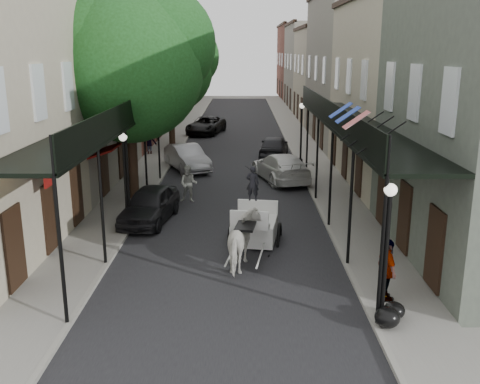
{
  "coord_description": "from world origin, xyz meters",
  "views": [
    {
      "loc": [
        0.54,
        -14.45,
        6.92
      ],
      "look_at": [
        0.43,
        5.55,
        1.6
      ],
      "focal_mm": 40.0,
      "sensor_mm": 36.0,
      "label": 1
    }
  ],
  "objects_px": {
    "pedestrian_sidewalk_right": "(387,270)",
    "car_right_far": "(274,146)",
    "car_left_near": "(150,205)",
    "horse": "(245,241)",
    "lamppost_right_near": "(386,253)",
    "lamppost_left": "(125,178)",
    "pedestrian_walking": "(189,184)",
    "pedestrian_sidewalk_left": "(149,142)",
    "tree_near": "(137,60)",
    "car_right_near": "(281,167)",
    "car_left_far": "(206,125)",
    "car_left_mid": "(187,158)",
    "lamppost_right_far": "(301,133)",
    "tree_far": "(175,66)",
    "carriage": "(256,208)"
  },
  "relations": [
    {
      "from": "pedestrian_walking",
      "to": "lamppost_right_far",
      "type": "bearing_deg",
      "value": 59.43
    },
    {
      "from": "pedestrian_sidewalk_left",
      "to": "car_left_mid",
      "type": "xyz_separation_m",
      "value": [
        3.02,
        -4.56,
        -0.18
      ]
    },
    {
      "from": "tree_near",
      "to": "car_left_far",
      "type": "distance_m",
      "value": 21.53
    },
    {
      "from": "tree_far",
      "to": "lamppost_right_near",
      "type": "xyz_separation_m",
      "value": [
        8.35,
        -26.18,
        -3.79
      ]
    },
    {
      "from": "pedestrian_sidewalk_right",
      "to": "horse",
      "type": "bearing_deg",
      "value": 48.51
    },
    {
      "from": "car_right_near",
      "to": "car_right_far",
      "type": "bearing_deg",
      "value": -105.45
    },
    {
      "from": "car_left_mid",
      "to": "car_right_far",
      "type": "distance_m",
      "value": 6.64
    },
    {
      "from": "lamppost_right_near",
      "to": "car_right_far",
      "type": "relative_size",
      "value": 0.85
    },
    {
      "from": "lamppost_right_far",
      "to": "car_right_near",
      "type": "bearing_deg",
      "value": -110.56
    },
    {
      "from": "horse",
      "to": "car_right_near",
      "type": "distance_m",
      "value": 12.24
    },
    {
      "from": "horse",
      "to": "pedestrian_sidewalk_left",
      "type": "xyz_separation_m",
      "value": [
        -6.41,
        19.3,
        0.02
      ]
    },
    {
      "from": "car_right_near",
      "to": "car_right_far",
      "type": "relative_size",
      "value": 1.19
    },
    {
      "from": "lamppost_right_near",
      "to": "horse",
      "type": "distance_m",
      "value": 5.38
    },
    {
      "from": "tree_near",
      "to": "lamppost_right_near",
      "type": "bearing_deg",
      "value": -55.73
    },
    {
      "from": "lamppost_left",
      "to": "pedestrian_walking",
      "type": "xyz_separation_m",
      "value": [
        2.1,
        3.74,
        -1.18
      ]
    },
    {
      "from": "carriage",
      "to": "pedestrian_sidewalk_right",
      "type": "bearing_deg",
      "value": -48.15
    },
    {
      "from": "lamppost_right_far",
      "to": "lamppost_left",
      "type": "bearing_deg",
      "value": -124.35
    },
    {
      "from": "car_left_far",
      "to": "pedestrian_sidewalk_left",
      "type": "bearing_deg",
      "value": -95.92
    },
    {
      "from": "tree_far",
      "to": "lamppost_right_near",
      "type": "distance_m",
      "value": 27.74
    },
    {
      "from": "lamppost_right_near",
      "to": "tree_near",
      "type": "bearing_deg",
      "value": 124.27
    },
    {
      "from": "car_right_far",
      "to": "pedestrian_sidewalk_left",
      "type": "bearing_deg",
      "value": 3.47
    },
    {
      "from": "carriage",
      "to": "car_left_mid",
      "type": "height_order",
      "value": "carriage"
    },
    {
      "from": "pedestrian_sidewalk_left",
      "to": "car_right_near",
      "type": "bearing_deg",
      "value": 123.58
    },
    {
      "from": "lamppost_left",
      "to": "pedestrian_walking",
      "type": "distance_m",
      "value": 4.45
    },
    {
      "from": "tree_near",
      "to": "lamppost_right_near",
      "type": "xyz_separation_m",
      "value": [
        8.3,
        -12.18,
        -4.44
      ]
    },
    {
      "from": "lamppost_right_near",
      "to": "car_right_far",
      "type": "bearing_deg",
      "value": 93.8
    },
    {
      "from": "tree_far",
      "to": "pedestrian_walking",
      "type": "relative_size",
      "value": 4.93
    },
    {
      "from": "lamppost_left",
      "to": "pedestrian_walking",
      "type": "bearing_deg",
      "value": 60.68
    },
    {
      "from": "tree_far",
      "to": "car_right_far",
      "type": "height_order",
      "value": "tree_far"
    },
    {
      "from": "lamppost_left",
      "to": "car_left_near",
      "type": "xyz_separation_m",
      "value": [
        0.78,
        0.77,
        -1.32
      ]
    },
    {
      "from": "car_left_mid",
      "to": "car_right_far",
      "type": "height_order",
      "value": "car_left_mid"
    },
    {
      "from": "pedestrian_sidewalk_right",
      "to": "car_right_far",
      "type": "xyz_separation_m",
      "value": [
        -1.95,
        21.21,
        -0.27
      ]
    },
    {
      "from": "tree_near",
      "to": "horse",
      "type": "height_order",
      "value": "tree_near"
    },
    {
      "from": "pedestrian_sidewalk_left",
      "to": "car_left_mid",
      "type": "height_order",
      "value": "pedestrian_sidewalk_left"
    },
    {
      "from": "car_right_near",
      "to": "tree_far",
      "type": "bearing_deg",
      "value": -71.53
    },
    {
      "from": "tree_near",
      "to": "car_right_near",
      "type": "distance_m",
      "value": 9.68
    },
    {
      "from": "lamppost_right_far",
      "to": "pedestrian_sidewalk_left",
      "type": "xyz_separation_m",
      "value": [
        -9.9,
        3.23,
        -1.12
      ]
    },
    {
      "from": "pedestrian_sidewalk_left",
      "to": "tree_near",
      "type": "bearing_deg",
      "value": 82.54
    },
    {
      "from": "car_left_mid",
      "to": "pedestrian_sidewalk_right",
      "type": "bearing_deg",
      "value": -91.63
    },
    {
      "from": "lamppost_right_far",
      "to": "car_right_far",
      "type": "bearing_deg",
      "value": 120.35
    },
    {
      "from": "lamppost_right_near",
      "to": "horse",
      "type": "bearing_deg",
      "value": 131.65
    },
    {
      "from": "tree_near",
      "to": "lamppost_right_near",
      "type": "relative_size",
      "value": 2.6
    },
    {
      "from": "lamppost_left",
      "to": "car_right_far",
      "type": "bearing_deg",
      "value": 65.29
    },
    {
      "from": "lamppost_right_far",
      "to": "car_right_far",
      "type": "height_order",
      "value": "lamppost_right_far"
    },
    {
      "from": "pedestrian_walking",
      "to": "car_left_mid",
      "type": "distance_m",
      "value": 6.98
    },
    {
      "from": "lamppost_left",
      "to": "car_left_mid",
      "type": "bearing_deg",
      "value": 82.96
    },
    {
      "from": "car_left_mid",
      "to": "car_left_far",
      "type": "height_order",
      "value": "car_left_mid"
    },
    {
      "from": "pedestrian_sidewalk_right",
      "to": "car_left_mid",
      "type": "bearing_deg",
      "value": 14.62
    },
    {
      "from": "pedestrian_sidewalk_right",
      "to": "car_left_near",
      "type": "height_order",
      "value": "pedestrian_sidewalk_right"
    },
    {
      "from": "horse",
      "to": "lamppost_right_near",
      "type": "bearing_deg",
      "value": 140.37
    }
  ]
}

